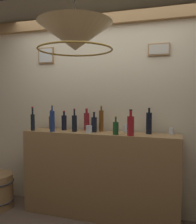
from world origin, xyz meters
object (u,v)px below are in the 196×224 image
(liquor_bottle_vermouth, at_px, (87,121))
(glass_tumbler_highball, at_px, (89,129))
(liquor_bottle_mezcal, at_px, (74,123))
(liquor_bottle_brandy, at_px, (51,122))
(liquor_bottle_tequila, at_px, (149,123))
(liquor_bottle_gin, at_px, (94,124))
(glass_tumbler_rocks, at_px, (127,128))
(pendant_lamp, at_px, (75,37))
(glass_tumbler_shot, at_px, (172,131))
(liquor_bottle_vodka, at_px, (116,128))
(liquor_bottle_amaro, at_px, (33,121))
(liquor_bottle_whiskey, at_px, (101,121))
(liquor_bottle_rum, at_px, (64,122))
(liquor_bottle_sherry, at_px, (52,121))
(liquor_bottle_scotch, at_px, (131,125))

(liquor_bottle_vermouth, height_order, glass_tumbler_highball, liquor_bottle_vermouth)
(liquor_bottle_mezcal, xyz_separation_m, liquor_bottle_brandy, (-0.39, 0.13, -0.02))
(liquor_bottle_tequila, xyz_separation_m, glass_tumbler_highball, (-0.68, -0.15, -0.08))
(liquor_bottle_gin, distance_m, glass_tumbler_rocks, 0.40)
(liquor_bottle_gin, xyz_separation_m, glass_tumbler_rocks, (0.38, 0.11, -0.05))
(liquor_bottle_gin, height_order, pendant_lamp, pendant_lamp)
(liquor_bottle_gin, bearing_deg, glass_tumbler_shot, 7.02)
(liquor_bottle_brandy, relative_size, glass_tumbler_shot, 3.47)
(liquor_bottle_vodka, distance_m, liquor_bottle_amaro, 1.08)
(liquor_bottle_vermouth, relative_size, liquor_bottle_gin, 1.14)
(liquor_bottle_vodka, distance_m, glass_tumbler_rocks, 0.23)
(glass_tumbler_rocks, distance_m, glass_tumbler_shot, 0.52)
(liquor_bottle_mezcal, relative_size, pendant_lamp, 0.44)
(liquor_bottle_gin, relative_size, pendant_lamp, 0.38)
(liquor_bottle_whiskey, height_order, glass_tumbler_shot, liquor_bottle_whiskey)
(liquor_bottle_vermouth, relative_size, liquor_bottle_vodka, 1.31)
(liquor_bottle_vodka, xyz_separation_m, glass_tumbler_shot, (0.61, 0.22, -0.04))
(liquor_bottle_rum, bearing_deg, liquor_bottle_sherry, -116.95)
(liquor_bottle_amaro, height_order, glass_tumbler_shot, liquor_bottle_amaro)
(liquor_bottle_gin, xyz_separation_m, liquor_bottle_scotch, (0.47, -0.13, 0.02))
(liquor_bottle_mezcal, xyz_separation_m, liquor_bottle_sherry, (-0.26, -0.09, 0.03))
(liquor_bottle_vermouth, relative_size, liquor_bottle_amaro, 0.92)
(liquor_bottle_tequila, xyz_separation_m, pendant_lamp, (-0.54, -0.91, 0.81))
(liquor_bottle_brandy, height_order, liquor_bottle_sherry, liquor_bottle_sherry)
(glass_tumbler_highball, bearing_deg, liquor_bottle_brandy, 162.50)
(liquor_bottle_tequila, xyz_separation_m, liquor_bottle_brandy, (-1.29, 0.04, -0.04))
(liquor_bottle_whiskey, bearing_deg, glass_tumbler_rocks, 5.40)
(liquor_bottle_vermouth, xyz_separation_m, pendant_lamp, (0.25, -0.95, 0.82))
(liquor_bottle_sherry, distance_m, liquor_bottle_whiskey, 0.60)
(liquor_bottle_scotch, bearing_deg, liquor_bottle_amaro, 179.65)
(liquor_bottle_mezcal, xyz_separation_m, liquor_bottle_vodka, (0.54, -0.07, -0.03))
(liquor_bottle_amaro, height_order, liquor_bottle_whiskey, liquor_bottle_whiskey)
(liquor_bottle_amaro, distance_m, glass_tumbler_shot, 1.70)
(liquor_bottle_whiskey, distance_m, liquor_bottle_scotch, 0.45)
(liquor_bottle_mezcal, relative_size, liquor_bottle_amaro, 0.93)
(liquor_bottle_sherry, bearing_deg, liquor_bottle_vodka, 1.35)
(glass_tumbler_rocks, bearing_deg, liquor_bottle_whiskey, -174.60)
(liquor_bottle_mezcal, relative_size, liquor_bottle_rum, 1.14)
(liquor_bottle_amaro, distance_m, glass_tumbler_rocks, 1.19)
(liquor_bottle_brandy, height_order, liquor_bottle_gin, liquor_bottle_brandy)
(liquor_bottle_tequila, distance_m, glass_tumbler_highball, 0.71)
(liquor_bottle_vodka, relative_size, liquor_bottle_whiskey, 0.66)
(glass_tumbler_rocks, distance_m, pendant_lamp, 1.33)
(liquor_bottle_sherry, bearing_deg, liquor_bottle_brandy, 121.81)
(liquor_bottle_tequila, relative_size, liquor_bottle_scotch, 1.04)
(liquor_bottle_tequila, height_order, liquor_bottle_gin, liquor_bottle_tequila)
(liquor_bottle_scotch, distance_m, glass_tumbler_rocks, 0.26)
(liquor_bottle_mezcal, relative_size, glass_tumbler_shot, 3.95)
(liquor_bottle_vodka, xyz_separation_m, liquor_bottle_brandy, (-0.93, 0.20, 0.01))
(liquor_bottle_gin, bearing_deg, liquor_bottle_scotch, -15.33)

